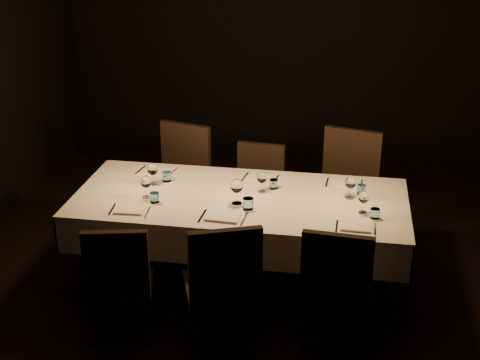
% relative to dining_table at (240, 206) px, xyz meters
% --- Properties ---
extents(room, '(5.01, 6.01, 3.01)m').
position_rel_dining_table_xyz_m(room, '(0.00, 0.00, 0.81)').
color(room, black).
rests_on(room, ground).
extents(dining_table, '(2.52, 1.12, 0.76)m').
position_rel_dining_table_xyz_m(dining_table, '(0.00, 0.00, 0.00)').
color(dining_table, black).
rests_on(dining_table, ground).
extents(chair_near_left, '(0.51, 0.51, 0.89)m').
position_rel_dining_table_xyz_m(chair_near_left, '(-0.68, -0.84, -0.19)').
color(chair_near_left, black).
rests_on(chair_near_left, ground).
extents(place_setting_near_left, '(0.32, 0.40, 0.17)m').
position_rel_dining_table_xyz_m(place_setting_near_left, '(-0.69, -0.22, 0.14)').
color(place_setting_near_left, silver).
rests_on(place_setting_near_left, dining_table).
extents(chair_near_center, '(0.61, 0.61, 0.98)m').
position_rel_dining_table_xyz_m(chair_near_center, '(0.03, -0.86, -0.15)').
color(chair_near_center, black).
rests_on(chair_near_center, ground).
extents(place_setting_near_center, '(0.35, 0.42, 0.20)m').
position_rel_dining_table_xyz_m(place_setting_near_center, '(0.00, -0.22, 0.15)').
color(place_setting_near_center, silver).
rests_on(place_setting_near_center, dining_table).
extents(chair_near_right, '(0.49, 0.49, 0.94)m').
position_rel_dining_table_xyz_m(chair_near_right, '(0.77, -0.73, -0.17)').
color(chair_near_right, black).
rests_on(chair_near_right, ground).
extents(place_setting_near_right, '(0.30, 0.39, 0.17)m').
position_rel_dining_table_xyz_m(place_setting_near_right, '(0.92, -0.22, 0.14)').
color(place_setting_near_right, silver).
rests_on(place_setting_near_right, dining_table).
extents(chair_far_left, '(0.59, 0.59, 1.01)m').
position_rel_dining_table_xyz_m(chair_far_left, '(-0.68, 0.80, -0.14)').
color(chair_far_left, black).
rests_on(chair_far_left, ground).
extents(place_setting_far_left, '(0.34, 0.40, 0.18)m').
position_rel_dining_table_xyz_m(place_setting_far_left, '(-0.71, 0.22, 0.15)').
color(place_setting_far_left, silver).
rests_on(place_setting_far_left, dining_table).
extents(chair_far_center, '(0.46, 0.46, 0.88)m').
position_rel_dining_table_xyz_m(chair_far_center, '(0.03, 0.78, -0.20)').
color(chair_far_center, black).
rests_on(chair_far_center, ground).
extents(place_setting_far_center, '(0.31, 0.39, 0.17)m').
position_rel_dining_table_xyz_m(place_setting_far_center, '(0.15, 0.22, 0.14)').
color(place_setting_far_center, silver).
rests_on(place_setting_far_center, dining_table).
extents(chair_far_right, '(0.61, 0.61, 1.05)m').
position_rel_dining_table_xyz_m(chair_far_right, '(0.79, 0.77, -0.12)').
color(chair_far_right, black).
rests_on(chair_far_right, ground).
extents(place_setting_far_right, '(0.32, 0.40, 0.17)m').
position_rel_dining_table_xyz_m(place_setting_far_right, '(0.83, 0.22, 0.14)').
color(place_setting_far_right, silver).
rests_on(place_setting_far_right, dining_table).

